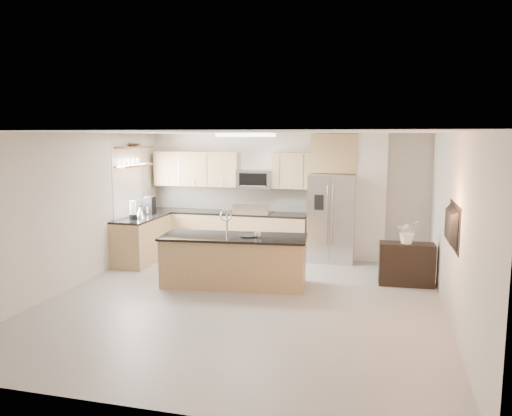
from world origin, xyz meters
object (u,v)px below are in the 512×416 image
(bowl, at_px, (135,144))
(television, at_px, (447,226))
(microwave, at_px, (255,179))
(flower_vase, at_px, (408,225))
(island, at_px, (234,260))
(range, at_px, (254,233))
(cup, at_px, (258,235))
(platter, at_px, (248,236))
(coffee_maker, at_px, (150,206))
(blender, at_px, (133,211))
(credenza, at_px, (406,264))
(refrigerator, at_px, (332,218))
(kettle, at_px, (140,212))

(bowl, xyz_separation_m, television, (5.76, -2.20, -1.03))
(microwave, xyz_separation_m, television, (3.51, -3.24, -0.28))
(flower_vase, relative_size, television, 0.58)
(flower_vase, bearing_deg, island, -166.37)
(range, distance_m, television, 4.78)
(cup, relative_size, platter, 0.33)
(island, xyz_separation_m, television, (3.29, -0.95, 0.92))
(microwave, height_order, platter, microwave)
(bowl, bearing_deg, coffee_maker, 60.21)
(flower_vase, bearing_deg, microwave, 152.62)
(island, relative_size, television, 2.38)
(blender, xyz_separation_m, flower_vase, (5.16, -0.06, -0.03))
(microwave, xyz_separation_m, blender, (-2.08, -1.54, -0.55))
(bowl, bearing_deg, credenza, -5.55)
(credenza, xyz_separation_m, blender, (-5.16, 0.03, 0.71))
(coffee_maker, xyz_separation_m, television, (5.61, -2.47, 0.26))
(credenza, relative_size, bowl, 2.81)
(microwave, bearing_deg, bowl, -155.08)
(refrigerator, relative_size, bowl, 5.48)
(blender, bearing_deg, television, -17.01)
(cup, distance_m, kettle, 2.85)
(range, relative_size, island, 0.45)
(island, bearing_deg, kettle, 150.85)
(range, bearing_deg, flower_vase, -25.53)
(blender, bearing_deg, cup, -15.90)
(range, relative_size, coffee_maker, 3.16)
(kettle, height_order, flower_vase, flower_vase)
(platter, distance_m, coffee_maker, 2.96)
(credenza, bearing_deg, range, 152.36)
(refrigerator, height_order, coffee_maker, refrigerator)
(microwave, distance_m, bowl, 2.59)
(cup, relative_size, kettle, 0.42)
(microwave, distance_m, kettle, 2.50)
(island, relative_size, bowl, 7.86)
(range, xyz_separation_m, kettle, (-2.02, -1.21, 0.57))
(island, xyz_separation_m, blender, (-2.29, 0.76, 0.65))
(range, xyz_separation_m, television, (3.51, -3.12, 0.88))
(kettle, xyz_separation_m, television, (5.54, -1.91, 0.31))
(platter, relative_size, bowl, 1.04)
(microwave, xyz_separation_m, flower_vase, (3.09, -1.60, -0.58))
(island, xyz_separation_m, platter, (0.24, 0.05, 0.44))
(cup, xyz_separation_m, bowl, (-2.89, 1.27, 1.48))
(microwave, bearing_deg, blender, -143.49)
(cup, bearing_deg, coffee_maker, 150.72)
(microwave, distance_m, coffee_maker, 2.30)
(blender, xyz_separation_m, television, (5.59, -1.71, 0.27))
(television, bearing_deg, coffee_maker, 66.21)
(platter, bearing_deg, television, -18.07)
(blender, height_order, television, television)
(island, distance_m, cup, 0.64)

